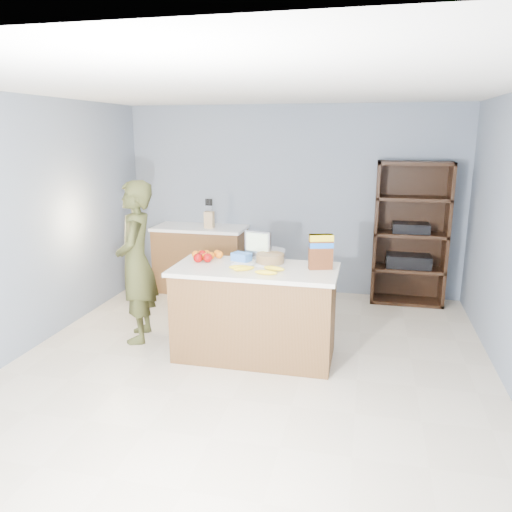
% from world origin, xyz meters
% --- Properties ---
extents(floor, '(4.50, 5.00, 0.02)m').
position_xyz_m(floor, '(0.00, 0.00, 0.00)').
color(floor, beige).
rests_on(floor, ground).
extents(walls, '(4.52, 5.02, 2.51)m').
position_xyz_m(walls, '(0.00, 0.00, 1.65)').
color(walls, slate).
rests_on(walls, ground).
extents(counter_peninsula, '(1.56, 0.76, 0.90)m').
position_xyz_m(counter_peninsula, '(0.00, 0.30, 0.42)').
color(counter_peninsula, brown).
rests_on(counter_peninsula, ground).
extents(back_cabinet, '(1.24, 0.62, 0.90)m').
position_xyz_m(back_cabinet, '(-1.20, 2.20, 0.45)').
color(back_cabinet, brown).
rests_on(back_cabinet, ground).
extents(shelving_unit, '(0.90, 0.40, 1.80)m').
position_xyz_m(shelving_unit, '(1.55, 2.35, 0.86)').
color(shelving_unit, black).
rests_on(shelving_unit, ground).
extents(person, '(0.56, 0.70, 1.68)m').
position_xyz_m(person, '(-1.29, 0.45, 0.84)').
color(person, '#3A3C1B').
rests_on(person, ground).
extents(knife_block, '(0.12, 0.10, 0.31)m').
position_xyz_m(knife_block, '(-1.04, 2.13, 1.02)').
color(knife_block, tan).
rests_on(knife_block, back_cabinet).
extents(envelopes, '(0.45, 0.17, 0.00)m').
position_xyz_m(envelopes, '(-0.03, 0.38, 0.90)').
color(envelopes, white).
rests_on(envelopes, counter_peninsula).
extents(bananas, '(0.53, 0.22, 0.05)m').
position_xyz_m(bananas, '(0.04, 0.16, 0.92)').
color(bananas, yellow).
rests_on(bananas, counter_peninsula).
extents(apples, '(0.18, 0.23, 0.09)m').
position_xyz_m(apples, '(-0.56, 0.41, 0.95)').
color(apples, '#940707').
rests_on(apples, counter_peninsula).
extents(oranges, '(0.31, 0.23, 0.08)m').
position_xyz_m(oranges, '(-0.54, 0.53, 0.94)').
color(oranges, orange).
rests_on(oranges, counter_peninsula).
extents(blue_carton, '(0.21, 0.18, 0.08)m').
position_xyz_m(blue_carton, '(-0.19, 0.52, 0.94)').
color(blue_carton, blue).
rests_on(blue_carton, counter_peninsula).
extents(salad_bowl, '(0.30, 0.30, 0.13)m').
position_xyz_m(salad_bowl, '(0.10, 0.51, 0.96)').
color(salad_bowl, '#267219').
rests_on(salad_bowl, counter_peninsula).
extents(tv, '(0.28, 0.12, 0.28)m').
position_xyz_m(tv, '(-0.05, 0.64, 1.06)').
color(tv, silver).
rests_on(tv, counter_peninsula).
extents(cereal_box, '(0.23, 0.14, 0.33)m').
position_xyz_m(cereal_box, '(0.61, 0.38, 1.09)').
color(cereal_box, '#592B14').
rests_on(cereal_box, counter_peninsula).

